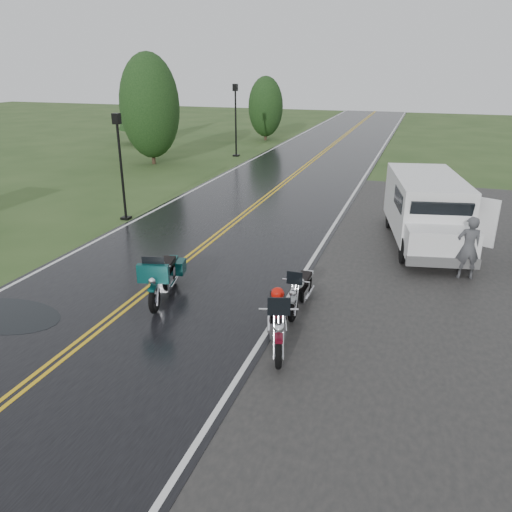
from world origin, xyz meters
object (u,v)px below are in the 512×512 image
at_px(motorcycle_red, 279,338).
at_px(lamp_post_near_left, 121,168).
at_px(motorcycle_teal, 154,288).
at_px(lamp_post_far_left, 236,120).
at_px(motorcycle_silver, 293,300).
at_px(person_at_van, 468,249).
at_px(van_white, 408,228).

xyz_separation_m(motorcycle_red, lamp_post_near_left, (-8.78, 8.24, 1.35)).
distance_m(motorcycle_teal, lamp_post_far_left, 23.06).
bearing_deg(lamp_post_near_left, motorcycle_silver, -36.19).
bearing_deg(motorcycle_silver, motorcycle_red, -83.73).
distance_m(motorcycle_teal, person_at_van, 8.85).
bearing_deg(motorcycle_teal, van_white, 30.38).
distance_m(motorcycle_silver, person_at_van, 5.84).
bearing_deg(lamp_post_far_left, person_at_van, -51.77).
bearing_deg(motorcycle_silver, lamp_post_near_left, 143.83).
xyz_separation_m(motorcycle_teal, van_white, (5.68, 5.50, 0.46)).
relative_size(motorcycle_silver, person_at_van, 1.12).
xyz_separation_m(motorcycle_red, van_white, (2.12, 6.82, 0.44)).
bearing_deg(van_white, lamp_post_near_left, 161.37).
relative_size(motorcycle_red, motorcycle_silver, 1.21).
relative_size(motorcycle_teal, lamp_post_far_left, 0.52).
distance_m(person_at_van, lamp_post_near_left, 12.83).
distance_m(motorcycle_red, motorcycle_teal, 3.80).
bearing_deg(motorcycle_red, van_white, 55.36).
relative_size(motorcycle_silver, lamp_post_far_left, 0.44).
distance_m(motorcycle_silver, van_white, 5.40).
bearing_deg(lamp_post_far_left, lamp_post_near_left, -86.21).
bearing_deg(motorcycle_red, motorcycle_silver, 78.87).
bearing_deg(motorcycle_silver, van_white, 64.27).
distance_m(motorcycle_red, person_at_van, 7.27).
distance_m(van_white, lamp_post_far_left, 20.50).
bearing_deg(motorcycle_teal, person_at_van, 19.61).
xyz_separation_m(motorcycle_teal, person_at_van, (7.40, 4.85, 0.20)).
bearing_deg(van_white, lamp_post_far_left, 114.38).
xyz_separation_m(person_at_van, lamp_post_far_left, (-13.62, 17.29, 1.43)).
bearing_deg(lamp_post_near_left, motorcycle_red, -43.20).
relative_size(motorcycle_red, lamp_post_far_left, 0.53).
height_order(motorcycle_silver, person_at_van, person_at_van).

